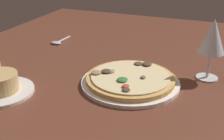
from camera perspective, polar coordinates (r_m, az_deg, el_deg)
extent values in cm
cube|color=brown|center=(85.03, -3.33, -2.34)|extent=(150.00, 110.00, 4.00)
cylinder|color=white|center=(79.09, 3.58, -2.45)|extent=(26.41, 26.41, 1.00)
cylinder|color=tan|center=(78.60, 3.60, -1.74)|extent=(23.71, 23.71, 1.20)
cylinder|color=beige|center=(78.26, 3.62, -1.21)|extent=(21.13, 21.13, 0.40)
ellipsoid|color=#387033|center=(75.15, 2.04, -1.87)|extent=(3.14, 2.80, 0.59)
ellipsoid|color=#4C3828|center=(85.07, 6.85, 1.20)|extent=(3.18, 2.66, 0.70)
ellipsoid|color=#937556|center=(79.32, -3.07, -0.46)|extent=(3.00, 2.86, 0.55)
ellipsoid|color=#937556|center=(80.04, -0.07, -0.23)|extent=(2.38, 1.77, 0.43)
ellipsoid|color=brown|center=(76.95, 6.10, -1.38)|extent=(1.76, 1.41, 0.53)
ellipsoid|color=#937556|center=(75.47, 1.62, -1.83)|extent=(2.08, 1.73, 0.41)
ellipsoid|color=#AD4733|center=(71.96, 2.69, -3.12)|extent=(2.07, 1.81, 0.60)
ellipsoid|color=#4C3828|center=(79.81, -1.13, -0.21)|extent=(2.83, 2.78, 0.68)
ellipsoid|color=#4C3828|center=(70.40, 2.77, -3.86)|extent=(2.17, 2.01, 0.41)
ellipsoid|color=#4C3828|center=(85.35, 5.15, 1.27)|extent=(2.72, 2.44, 0.45)
cylinder|color=silver|center=(79.82, -20.90, -3.94)|extent=(16.93, 16.93, 0.80)
cylinder|color=silver|center=(86.62, 17.94, -1.42)|extent=(6.04, 6.04, 0.40)
cylinder|color=silver|center=(85.12, 18.26, 0.92)|extent=(0.80, 0.80, 7.28)
cone|color=silver|center=(82.37, 19.01, 6.28)|extent=(7.22, 7.22, 9.45)
ellipsoid|color=silver|center=(111.75, -10.85, 5.23)|extent=(3.11, 4.21, 1.00)
cylinder|color=silver|center=(115.28, -9.49, 5.84)|extent=(9.18, 1.42, 0.70)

